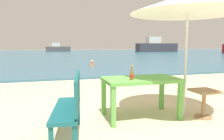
% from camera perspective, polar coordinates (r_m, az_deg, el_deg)
% --- Properties ---
extents(ground_plane, '(120.00, 120.00, 0.00)m').
position_cam_1_polar(ground_plane, '(3.91, 14.75, -13.89)').
color(ground_plane, beige).
extents(sea_water, '(120.00, 50.00, 0.08)m').
position_cam_1_polar(sea_water, '(33.22, -12.42, 4.47)').
color(sea_water, '#386B84').
rests_on(sea_water, ground_plane).
extents(picnic_table_green, '(1.40, 0.80, 0.76)m').
position_cam_1_polar(picnic_table_green, '(3.93, 7.98, -3.77)').
color(picnic_table_green, '#60B24C').
rests_on(picnic_table_green, ground_plane).
extents(beer_bottle_amber, '(0.07, 0.07, 0.26)m').
position_cam_1_polar(beer_bottle_amber, '(3.64, 5.50, -1.34)').
color(beer_bottle_amber, brown).
rests_on(beer_bottle_amber, picnic_table_green).
extents(patio_umbrella, '(2.10, 2.10, 2.30)m').
position_cam_1_polar(patio_umbrella, '(4.12, 20.36, 16.88)').
color(patio_umbrella, silver).
rests_on(patio_umbrella, ground_plane).
extents(side_table_wood, '(0.44, 0.44, 0.54)m').
position_cam_1_polar(side_table_wood, '(4.28, 24.14, -7.49)').
color(side_table_wood, '#9E7A51').
rests_on(side_table_wood, ground_plane).
extents(bench_teal_center, '(0.53, 1.24, 0.95)m').
position_cam_1_polar(bench_teal_center, '(3.08, -11.21, -8.93)').
color(bench_teal_center, '#196066').
rests_on(bench_teal_center, ground_plane).
extents(swimmer_person, '(0.34, 0.34, 0.41)m').
position_cam_1_polar(swimmer_person, '(12.40, -5.56, 1.64)').
color(swimmer_person, tan).
rests_on(swimmer_person, sea_water).
extents(boat_barge, '(4.83, 1.32, 1.76)m').
position_cam_1_polar(boat_barge, '(43.36, -14.79, 5.83)').
color(boat_barge, '#4C4C4C').
rests_on(boat_barge, sea_water).
extents(boat_fishing_trawler, '(7.90, 2.15, 2.87)m').
position_cam_1_polar(boat_fishing_trawler, '(40.70, 12.13, 6.41)').
color(boat_fishing_trawler, '#38383F').
rests_on(boat_fishing_trawler, sea_water).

